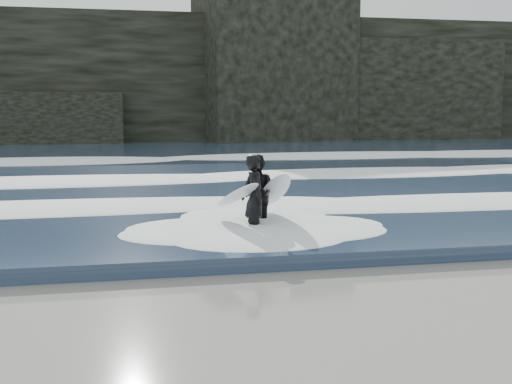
# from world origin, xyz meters

# --- Properties ---
(ground) EXTENTS (120.00, 120.00, 0.00)m
(ground) POSITION_xyz_m (0.00, 0.00, 0.00)
(ground) COLOR olive
(ground) RESTS_ON ground
(sea) EXTENTS (90.00, 52.00, 0.30)m
(sea) POSITION_xyz_m (0.00, 29.00, 0.15)
(sea) COLOR #253751
(sea) RESTS_ON ground
(headland) EXTENTS (70.00, 9.00, 10.00)m
(headland) POSITION_xyz_m (0.00, 46.00, 5.00)
(headland) COLOR black
(headland) RESTS_ON ground
(foam_near) EXTENTS (60.00, 3.20, 0.20)m
(foam_near) POSITION_xyz_m (0.00, 9.00, 0.40)
(foam_near) COLOR white
(foam_near) RESTS_ON sea
(foam_mid) EXTENTS (60.00, 4.00, 0.24)m
(foam_mid) POSITION_xyz_m (0.00, 16.00, 0.42)
(foam_mid) COLOR white
(foam_mid) RESTS_ON sea
(foam_far) EXTENTS (60.00, 4.80, 0.30)m
(foam_far) POSITION_xyz_m (0.00, 25.00, 0.45)
(foam_far) COLOR white
(foam_far) RESTS_ON sea
(surfer_left) EXTENTS (1.14, 1.88, 1.87)m
(surfer_left) POSITION_xyz_m (-0.31, 5.99, 0.94)
(surfer_left) COLOR black
(surfer_left) RESTS_ON ground
(surfer_right) EXTENTS (1.22, 2.04, 1.82)m
(surfer_right) POSITION_xyz_m (-0.05, 6.55, 0.92)
(surfer_right) COLOR black
(surfer_right) RESTS_ON ground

